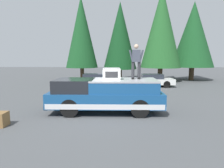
{
  "coord_description": "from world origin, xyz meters",
  "views": [
    {
      "loc": [
        -9.54,
        -0.95,
        2.74
      ],
      "look_at": [
        0.87,
        -0.71,
        1.35
      ],
      "focal_mm": 32.88,
      "sensor_mm": 36.0,
      "label": 1
    }
  ],
  "objects_px": {
    "person_on_truck_bed": "(136,61)",
    "parked_car_grey": "(93,80)",
    "compressor_unit": "(112,74)",
    "parked_car_white": "(151,80)",
    "pickup_truck": "(106,95)"
  },
  "relations": [
    {
      "from": "person_on_truck_bed",
      "to": "parked_car_grey",
      "type": "height_order",
      "value": "person_on_truck_bed"
    },
    {
      "from": "pickup_truck",
      "to": "parked_car_white",
      "type": "distance_m",
      "value": 9.66
    },
    {
      "from": "person_on_truck_bed",
      "to": "parked_car_white",
      "type": "bearing_deg",
      "value": -14.34
    },
    {
      "from": "compressor_unit",
      "to": "parked_car_grey",
      "type": "relative_size",
      "value": 0.2
    },
    {
      "from": "person_on_truck_bed",
      "to": "parked_car_grey",
      "type": "xyz_separation_m",
      "value": [
        8.98,
        3.19,
        -1.97
      ]
    },
    {
      "from": "compressor_unit",
      "to": "parked_car_white",
      "type": "bearing_deg",
      "value": -20.84
    },
    {
      "from": "person_on_truck_bed",
      "to": "parked_car_white",
      "type": "relative_size",
      "value": 0.41
    },
    {
      "from": "pickup_truck",
      "to": "parked_car_grey",
      "type": "xyz_separation_m",
      "value": [
        9.12,
        1.71,
        -0.29
      ]
    },
    {
      "from": "person_on_truck_bed",
      "to": "parked_car_white",
      "type": "height_order",
      "value": "person_on_truck_bed"
    },
    {
      "from": "pickup_truck",
      "to": "person_on_truck_bed",
      "type": "height_order",
      "value": "person_on_truck_bed"
    },
    {
      "from": "pickup_truck",
      "to": "parked_car_grey",
      "type": "relative_size",
      "value": 1.35
    },
    {
      "from": "person_on_truck_bed",
      "to": "parked_car_grey",
      "type": "relative_size",
      "value": 0.41
    },
    {
      "from": "parked_car_white",
      "to": "parked_car_grey",
      "type": "distance_m",
      "value": 5.43
    },
    {
      "from": "compressor_unit",
      "to": "parked_car_white",
      "type": "relative_size",
      "value": 0.2
    },
    {
      "from": "compressor_unit",
      "to": "person_on_truck_bed",
      "type": "height_order",
      "value": "person_on_truck_bed"
    }
  ]
}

